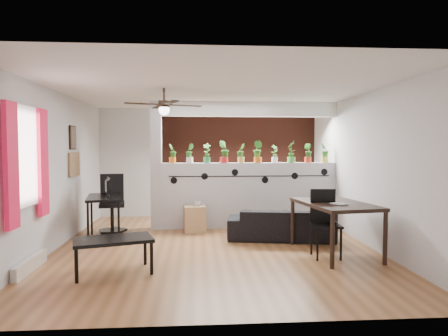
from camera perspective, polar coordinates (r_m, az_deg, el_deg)
room_shell at (r=6.69m, az=-1.43°, el=-0.20°), size 6.30×7.10×2.90m
partition_wall at (r=8.31m, az=3.64°, el=-3.91°), size 3.60×0.18×1.35m
ceiling_header at (r=8.28m, az=3.68°, el=8.38°), size 3.60×0.18×0.30m
pier_column at (r=8.22m, az=-9.66°, el=0.36°), size 0.22×0.20×2.60m
brick_panel at (r=9.71m, az=2.50°, el=0.80°), size 3.90×0.05×2.60m
vine_decal at (r=8.17m, az=3.74°, el=-1.17°), size 3.31×0.01×0.30m
window_assembly at (r=5.92m, az=-26.41°, el=1.10°), size 0.09×1.30×1.55m
baseboard_heater at (r=6.12m, az=-25.95°, el=-12.29°), size 0.08×1.00×0.18m
corkboard at (r=7.96m, az=-20.61°, el=0.48°), size 0.03×0.60×0.45m
framed_art at (r=7.91m, az=-20.80°, el=4.09°), size 0.03×0.34×0.44m
ceiling_fan at (r=6.42m, az=-8.55°, el=8.70°), size 1.19×1.19×0.43m
potted_plant_0 at (r=8.19m, az=-7.38°, el=2.17°), size 0.25×0.25×0.39m
potted_plant_1 at (r=8.17m, az=-4.92°, el=2.19°), size 0.22×0.19×0.39m
potted_plant_2 at (r=8.18m, az=-2.45°, el=2.24°), size 0.23×0.20×0.40m
potted_plant_3 at (r=8.19m, az=0.00°, el=2.43°), size 0.24×0.20×0.46m
potted_plant_4 at (r=8.23m, az=2.45°, el=2.23°), size 0.25×0.24×0.40m
potted_plant_5 at (r=8.27m, az=4.86°, el=2.43°), size 0.30×0.31×0.46m
potted_plant_6 at (r=8.33m, az=7.25°, el=2.13°), size 0.23×0.22×0.37m
potted_plant_7 at (r=8.41m, az=9.60°, el=2.39°), size 0.29×0.30×0.45m
potted_plant_8 at (r=8.50m, az=11.90°, el=2.21°), size 0.25×0.26×0.40m
potted_plant_9 at (r=8.60m, az=14.16°, el=2.24°), size 0.26×0.24×0.42m
sofa at (r=7.39m, az=8.13°, el=-8.01°), size 1.91×1.01×0.53m
cube_shelf at (r=7.96m, az=-4.19°, el=-7.26°), size 0.45×0.41×0.51m
cup at (r=7.91m, az=-3.84°, el=-5.05°), size 0.14×0.14×0.11m
computer_desk at (r=7.50m, az=-16.76°, el=-4.45°), size 0.77×1.19×0.79m
monitor at (r=7.62m, az=-16.53°, el=-3.08°), size 0.31×0.14×0.18m
office_chair at (r=8.16m, az=-15.69°, el=-5.42°), size 0.58×0.58×1.12m
dining_table at (r=6.49m, az=15.55°, el=-5.51°), size 1.12×1.60×0.81m
book at (r=6.16m, az=15.62°, el=-5.04°), size 0.26×0.29×0.02m
folding_chair at (r=6.35m, az=14.13°, el=-6.78°), size 0.43×0.43×1.02m
coffee_table at (r=5.56m, az=-15.56°, el=-10.14°), size 1.13×0.83×0.47m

